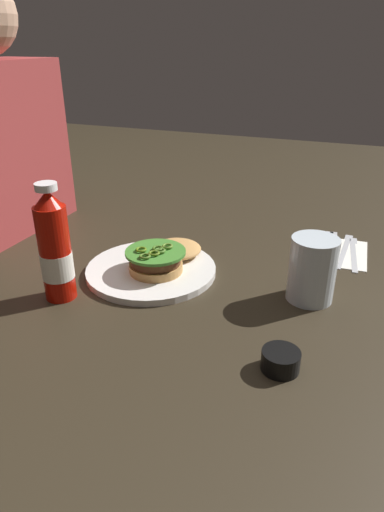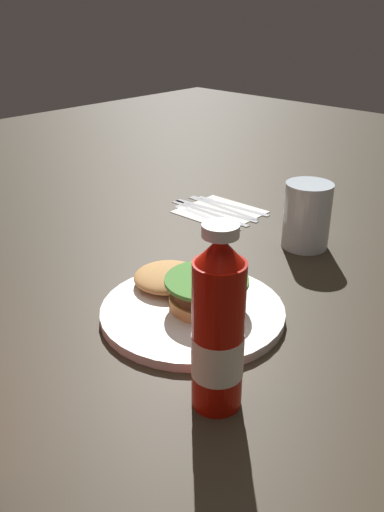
{
  "view_description": "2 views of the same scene",
  "coord_description": "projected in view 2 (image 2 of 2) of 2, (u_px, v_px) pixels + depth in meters",
  "views": [
    {
      "loc": [
        -0.77,
        -0.25,
        0.45
      ],
      "look_at": [
        -0.02,
        0.04,
        0.06
      ],
      "focal_mm": 31.46,
      "sensor_mm": 36.0,
      "label": 1
    },
    {
      "loc": [
        -0.49,
        0.63,
        0.43
      ],
      "look_at": [
        0.04,
        0.08,
        0.06
      ],
      "focal_mm": 37.71,
      "sensor_mm": 36.0,
      "label": 2
    }
  ],
  "objects": [
    {
      "name": "ground_plane",
      "position": [
        241.0,
        280.0,
        0.9
      ],
      "size": [
        3.0,
        3.0,
        0.0
      ],
      "primitive_type": "plane",
      "color": "#2D2518"
    },
    {
      "name": "steak_knife",
      "position": [
        204.0,
        210.0,
        1.18
      ],
      "size": [
        0.22,
        0.02,
        0.0
      ],
      "color": "silver",
      "rests_on": "napkin"
    },
    {
      "name": "napkin",
      "position": [
        220.0,
        212.0,
        1.18
      ],
      "size": [
        0.17,
        0.15,
        0.0
      ],
      "primitive_type": "cube",
      "rotation": [
        0.0,
        0.0,
        0.03
      ],
      "color": "white",
      "rests_on": "ground_plane"
    },
    {
      "name": "dinner_plate",
      "position": [
        193.0,
        311.0,
        0.8
      ],
      "size": [
        0.27,
        0.27,
        0.01
      ],
      "primitive_type": "cylinder",
      "color": "white",
      "rests_on": "ground_plane"
    },
    {
      "name": "butter_knife",
      "position": [
        218.0,
        205.0,
        1.21
      ],
      "size": [
        0.2,
        0.03,
        0.0
      ],
      "color": "silver",
      "rests_on": "napkin"
    },
    {
      "name": "spoon_utensil",
      "position": [
        197.0,
        212.0,
        1.17
      ],
      "size": [
        0.2,
        0.03,
        0.0
      ],
      "color": "silver",
      "rests_on": "napkin"
    },
    {
      "name": "fork_utensil",
      "position": [
        225.0,
        203.0,
        1.22
      ],
      "size": [
        0.19,
        0.03,
        0.0
      ],
      "color": "silver",
      "rests_on": "napkin"
    },
    {
      "name": "table_knife",
      "position": [
        210.0,
        207.0,
        1.2
      ],
      "size": [
        0.22,
        0.04,
        0.0
      ],
      "color": "silver",
      "rests_on": "napkin"
    },
    {
      "name": "burger_sandwich",
      "position": [
        192.0,
        286.0,
        0.81
      ],
      "size": [
        0.21,
        0.12,
        0.05
      ],
      "color": "tan",
      "rests_on": "dinner_plate"
    },
    {
      "name": "ketchup_bottle",
      "position": [
        218.0,
        331.0,
        0.59
      ],
      "size": [
        0.06,
        0.06,
        0.23
      ],
      "color": "#AB1005",
      "rests_on": "ground_plane"
    },
    {
      "name": "water_glass",
      "position": [
        308.0,
        216.0,
        0.99
      ],
      "size": [
        0.09,
        0.09,
        0.12
      ],
      "primitive_type": "cylinder",
      "color": "silver",
      "rests_on": "ground_plane"
    }
  ]
}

